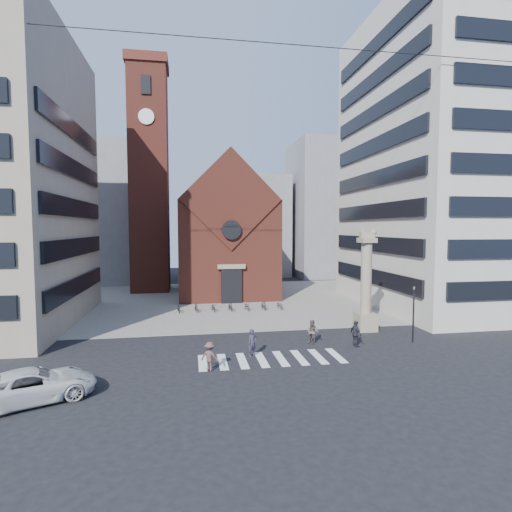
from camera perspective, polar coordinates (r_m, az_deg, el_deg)
The scene contains 23 objects.
ground at distance 30.22m, azimuth -0.04°, elevation -12.78°, with size 120.00×120.00×0.00m, color black.
piazza at distance 48.56m, azimuth -3.77°, elevation -6.30°, with size 46.00×30.00×0.05m, color gray.
zebra_crossing at distance 27.51m, azimuth 2.19°, elevation -14.49°, with size 10.20×3.20×0.01m, color white, non-canonical shape.
church at distance 53.78m, azimuth -4.46°, elevation 3.24°, with size 12.00×16.65×18.00m.
campanile at distance 57.19m, azimuth -15.00°, elevation 10.95°, with size 5.50×5.50×31.20m.
building_right at distance 50.23m, azimuth 26.15°, elevation 11.95°, with size 18.00×22.00×32.00m, color beige.
bg_block_left at distance 70.23m, azimuth -22.18°, elevation 5.61°, with size 16.00×14.00×22.00m, color gray.
bg_block_mid at distance 74.31m, azimuth -1.22°, elevation 4.26°, with size 14.00×12.00×18.00m, color gray.
bg_block_right at distance 75.51m, azimuth 11.30°, elevation 6.46°, with size 16.00×14.00×24.00m, color gray.
lion_column at distance 35.22m, azimuth 15.45°, elevation -4.73°, with size 1.63×1.60×8.68m.
traffic_light at distance 32.88m, azimuth 21.56°, elevation -7.57°, with size 0.13×0.16×4.30m.
white_car at distance 23.91m, azimuth -29.23°, elevation -15.83°, with size 2.75×5.96×1.66m, color silver.
pedestrian_0 at distance 27.73m, azimuth -0.53°, elevation -12.30°, with size 0.69×0.45×1.88m, color #2F2737.
pedestrian_1 at distance 30.85m, azimuth 8.09°, elevation -10.70°, with size 0.89×0.69×1.83m, color #5C4D49.
pedestrian_2 at distance 30.75m, azimuth 14.06°, elevation -10.72°, with size 1.14×0.47×1.95m, color #27272F.
pedestrian_3 at distance 25.29m, azimuth -6.62°, elevation -14.07°, with size 1.16×0.67×1.80m, color brown.
scooter_0 at distance 42.05m, azimuth -10.97°, elevation -7.36°, with size 0.57×1.64×0.86m, color black.
scooter_1 at distance 42.03m, azimuth -8.53°, elevation -7.27°, with size 0.45×1.59×0.96m, color black.
scooter_2 at distance 42.10m, azimuth -6.10°, elevation -7.29°, with size 0.57×1.64×0.86m, color black.
scooter_3 at distance 42.23m, azimuth -3.68°, elevation -7.17°, with size 0.45×1.59×0.96m, color black.
scooter_4 at distance 42.45m, azimuth -1.28°, elevation -7.17°, with size 0.57×1.64×0.86m, color black.
scooter_5 at distance 42.73m, azimuth 1.09°, elevation -7.03°, with size 0.45×1.59×0.96m, color black.
scooter_6 at distance 43.10m, azimuth 3.43°, elevation -7.01°, with size 0.57×1.64×0.86m, color black.
Camera 1 is at (-4.78, -28.52, 8.77)m, focal length 28.00 mm.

